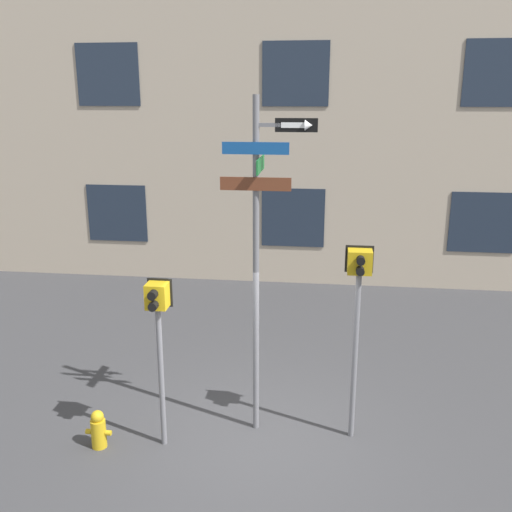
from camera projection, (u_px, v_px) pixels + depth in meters
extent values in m
plane|color=#38383A|center=(259.00, 442.00, 8.37)|extent=(60.00, 60.00, 0.00)
cube|color=#1E2838|center=(117.00, 213.00, 15.53)|extent=(1.65, 0.03, 1.55)
cube|color=#1E2838|center=(293.00, 218.00, 14.95)|extent=(1.65, 0.03, 1.55)
cube|color=#1E2838|center=(483.00, 223.00, 14.38)|extent=(1.65, 0.03, 1.55)
cube|color=#1E2838|center=(108.00, 75.00, 14.55)|extent=(1.65, 0.03, 1.55)
cube|color=#1E2838|center=(296.00, 74.00, 13.97)|extent=(1.65, 0.03, 1.55)
cube|color=#1E2838|center=(500.00, 73.00, 13.39)|extent=(1.65, 0.03, 1.55)
cylinder|color=slate|center=(256.00, 274.00, 8.07)|extent=(0.09, 0.09, 4.92)
cube|color=slate|center=(276.00, 125.00, 7.48)|extent=(0.53, 0.05, 0.05)
cube|color=#14478C|center=(255.00, 148.00, 7.53)|extent=(0.90, 0.02, 0.16)
cube|color=#196B2D|center=(260.00, 165.00, 7.64)|extent=(0.02, 0.77, 0.19)
cube|color=brown|center=(255.00, 184.00, 7.66)|extent=(0.97, 0.02, 0.18)
cube|color=black|center=(296.00, 125.00, 7.43)|extent=(0.56, 0.02, 0.18)
cube|color=white|center=(293.00, 125.00, 7.42)|extent=(0.32, 0.01, 0.07)
cone|color=white|center=(309.00, 125.00, 7.40)|extent=(0.10, 0.14, 0.14)
cylinder|color=slate|center=(161.00, 378.00, 8.05)|extent=(0.08, 0.08, 2.12)
cube|color=gold|center=(157.00, 296.00, 7.71)|extent=(0.29, 0.26, 0.35)
cube|color=black|center=(160.00, 292.00, 7.85)|extent=(0.35, 0.02, 0.41)
cylinder|color=black|center=(153.00, 295.00, 7.51)|extent=(0.12, 0.12, 0.12)
cylinder|color=black|center=(153.00, 306.00, 7.55)|extent=(0.12, 0.12, 0.12)
cylinder|color=#EA4C14|center=(154.00, 294.00, 7.56)|extent=(0.10, 0.01, 0.10)
cylinder|color=slate|center=(355.00, 358.00, 8.18)|extent=(0.08, 0.08, 2.55)
cube|color=gold|center=(360.00, 262.00, 7.79)|extent=(0.33, 0.26, 0.33)
cube|color=black|center=(359.00, 259.00, 7.93)|extent=(0.39, 0.02, 0.39)
cylinder|color=black|center=(361.00, 260.00, 7.59)|extent=(0.11, 0.12, 0.11)
cylinder|color=black|center=(360.00, 271.00, 7.63)|extent=(0.11, 0.12, 0.11)
cylinder|color=#EA4C14|center=(361.00, 259.00, 7.64)|extent=(0.09, 0.01, 0.09)
cylinder|color=gold|center=(99.00, 433.00, 8.20)|extent=(0.22, 0.22, 0.43)
sphere|color=gold|center=(97.00, 417.00, 8.13)|extent=(0.18, 0.18, 0.18)
cylinder|color=gold|center=(89.00, 431.00, 8.21)|extent=(0.08, 0.08, 0.08)
cylinder|color=gold|center=(108.00, 433.00, 8.18)|extent=(0.08, 0.08, 0.08)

